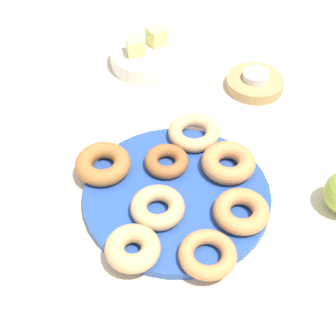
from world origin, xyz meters
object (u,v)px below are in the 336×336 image
at_px(donut_6, 194,133).
at_px(candle_holder, 255,83).
at_px(donut_7, 133,248).
at_px(tealight, 256,76).
at_px(donut_1, 158,207).
at_px(donut_5, 208,254).
at_px(donut_4, 167,161).
at_px(melon_chunk_left, 135,46).
at_px(fruit_bowl, 148,57).
at_px(donut_plate, 177,195).
at_px(donut_0, 241,211).
at_px(melon_chunk_right, 157,36).
at_px(donut_3, 103,164).
at_px(donut_2, 228,163).

height_order(donut_6, candle_holder, donut_6).
bearing_deg(donut_7, tealight, 32.75).
relative_size(donut_1, donut_5, 1.01).
height_order(donut_4, melon_chunk_left, melon_chunk_left).
xyz_separation_m(donut_1, donut_6, (0.14, 0.12, -0.00)).
relative_size(candle_holder, fruit_bowl, 0.73).
height_order(donut_4, tealight, donut_4).
xyz_separation_m(donut_6, tealight, (0.19, 0.08, 0.00)).
bearing_deg(tealight, donut_7, -147.25).
bearing_deg(donut_1, donut_6, 41.72).
relative_size(donut_plate, donut_0, 3.50).
bearing_deg(donut_1, donut_0, -31.89).
relative_size(donut_plate, melon_chunk_right, 8.55).
bearing_deg(candle_holder, donut_4, -155.70).
relative_size(donut_5, melon_chunk_right, 2.38).
relative_size(candle_holder, melon_chunk_left, 3.25).
distance_m(donut_3, tealight, 0.38).
xyz_separation_m(donut_6, donut_7, (-0.20, -0.17, 0.00)).
xyz_separation_m(donut_plate, melon_chunk_left, (0.10, 0.36, 0.05)).
distance_m(donut_3, melon_chunk_left, 0.32).
bearing_deg(donut_4, fruit_bowl, 68.93).
distance_m(donut_1, donut_7, 0.08).
relative_size(donut_0, donut_1, 1.02).
bearing_deg(donut_6, donut_4, -153.07).
relative_size(donut_6, melon_chunk_left, 2.56).
relative_size(donut_6, tealight, 1.75).
bearing_deg(fruit_bowl, melon_chunk_left, 180.00).
xyz_separation_m(donut_1, fruit_bowl, (0.17, 0.38, -0.01)).
xyz_separation_m(donut_0, candle_holder, (0.22, 0.27, -0.02)).
bearing_deg(donut_0, donut_2, 68.26).
bearing_deg(donut_4, donut_2, -32.03).
relative_size(donut_0, donut_2, 0.96).
xyz_separation_m(tealight, melon_chunk_left, (-0.18, 0.18, 0.02)).
bearing_deg(donut_plate, donut_7, -147.24).
bearing_deg(donut_7, donut_5, -32.81).
xyz_separation_m(donut_2, fruit_bowl, (0.03, 0.35, -0.01)).
relative_size(donut_6, donut_7, 1.12).
bearing_deg(donut_plate, donut_3, 129.31).
relative_size(donut_2, donut_5, 1.07).
relative_size(donut_2, tealight, 1.74).
bearing_deg(donut_5, candle_holder, 45.84).
xyz_separation_m(donut_plate, donut_5, (-0.02, -0.13, 0.02)).
height_order(donut_5, tealight, donut_5).
bearing_deg(melon_chunk_right, melon_chunk_left, -167.91).
bearing_deg(candle_holder, donut_6, -156.77).
relative_size(donut_2, donut_3, 0.98).
bearing_deg(donut_2, donut_5, -132.13).
xyz_separation_m(donut_0, donut_3, (-0.15, 0.19, 0.00)).
xyz_separation_m(donut_7, melon_chunk_left, (0.21, 0.43, 0.02)).
distance_m(donut_2, donut_4, 0.10).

